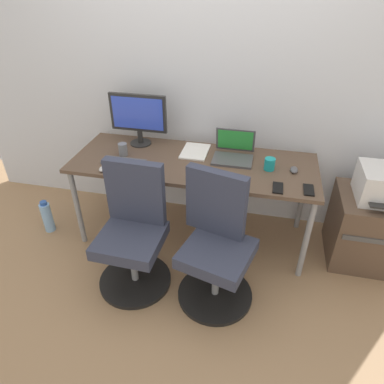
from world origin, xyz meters
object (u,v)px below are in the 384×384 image
(side_cabinet, at_px, (370,229))
(coffee_mug, at_px, (270,164))
(office_chair_right, at_px, (216,246))
(desktop_monitor, at_px, (138,116))
(office_chair_left, at_px, (133,233))
(water_bottle_on_floor, at_px, (47,217))
(open_laptop, at_px, (234,152))

(side_cabinet, distance_m, coffee_mug, 0.97)
(office_chair_right, bearing_deg, side_cabinet, 28.56)
(coffee_mug, bearing_deg, desktop_monitor, 168.87)
(office_chair_left, distance_m, coffee_mug, 1.13)
(desktop_monitor, relative_size, coffee_mug, 5.22)
(water_bottle_on_floor, xyz_separation_m, desktop_monitor, (0.77, 0.45, 0.84))
(desktop_monitor, relative_size, open_laptop, 1.55)
(office_chair_right, relative_size, coffee_mug, 10.22)
(side_cabinet, relative_size, water_bottle_on_floor, 1.86)
(water_bottle_on_floor, height_order, open_laptop, open_laptop)
(desktop_monitor, distance_m, open_laptop, 0.84)
(office_chair_right, xyz_separation_m, coffee_mug, (0.29, 0.59, 0.36))
(office_chair_left, bearing_deg, water_bottle_on_floor, 160.20)
(open_laptop, distance_m, coffee_mug, 0.32)
(office_chair_left, xyz_separation_m, water_bottle_on_floor, (-0.97, 0.35, -0.28))
(office_chair_left, bearing_deg, open_laptop, 49.70)
(open_laptop, xyz_separation_m, coffee_mug, (0.29, -0.13, -0.01))
(office_chair_left, height_order, coffee_mug, office_chair_left)
(side_cabinet, height_order, coffee_mug, coffee_mug)
(side_cabinet, height_order, water_bottle_on_floor, side_cabinet)
(side_cabinet, relative_size, desktop_monitor, 1.20)
(desktop_monitor, bearing_deg, office_chair_left, -75.66)
(open_laptop, bearing_deg, office_chair_right, -90.59)
(office_chair_left, distance_m, open_laptop, 1.01)
(office_chair_left, distance_m, office_chair_right, 0.60)
(office_chair_left, relative_size, coffee_mug, 10.22)
(office_chair_right, distance_m, open_laptop, 0.81)
(side_cabinet, bearing_deg, coffee_mug, -178.01)
(office_chair_left, bearing_deg, desktop_monitor, 104.34)
(open_laptop, bearing_deg, desktop_monitor, 174.00)
(open_laptop, bearing_deg, side_cabinet, -5.17)
(office_chair_right, height_order, open_laptop, open_laptop)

